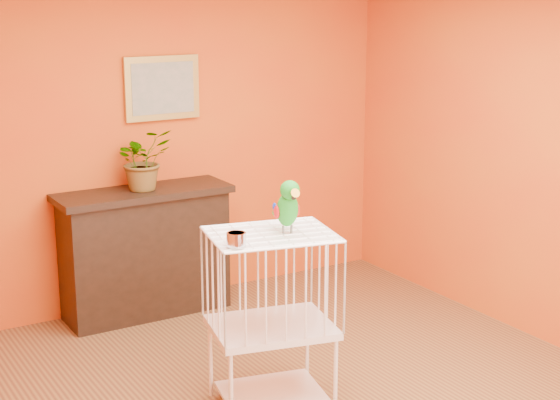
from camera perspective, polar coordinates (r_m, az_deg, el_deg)
room_shell at (r=4.91m, az=2.59°, el=3.00°), size 4.50×4.50×4.50m
console_cabinet at (r=6.79m, az=-8.95°, el=-3.45°), size 1.35×0.49×1.01m
potted_plant at (r=6.63m, az=-9.09°, el=2.24°), size 0.47×0.51×0.37m
framed_picture at (r=6.82m, az=-7.83°, el=7.39°), size 0.62×0.04×0.50m
birdcage at (r=5.22m, az=-0.58°, el=-7.87°), size 0.82×0.70×1.11m
feed_cup at (r=4.78m, az=-2.93°, el=-2.63°), size 0.11×0.11×0.08m
parrot at (r=5.01m, az=0.50°, el=-0.38°), size 0.17×0.30×0.33m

